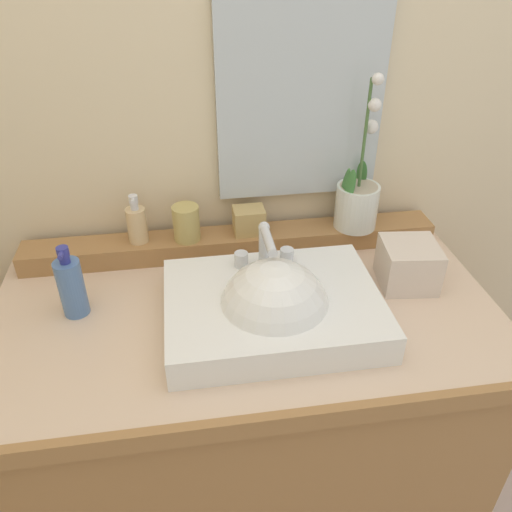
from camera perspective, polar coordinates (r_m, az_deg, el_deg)
name	(u,v)px	position (r m, az deg, el deg)	size (l,w,h in m)	color
wall_back	(221,69)	(1.37, -3.88, 20.07)	(2.76, 0.20, 2.64)	beige
vanity_cabinet	(248,432)	(1.50, -0.94, -18.99)	(1.16, 0.63, 0.89)	#A17140
back_ledge	(233,242)	(1.37, -2.57, 1.55)	(1.10, 0.10, 0.06)	#A17140
sink_basin	(273,311)	(1.13, 1.96, -6.11)	(0.47, 0.35, 0.27)	white
potted_plant	(357,199)	(1.38, 11.22, 6.26)	(0.11, 0.11, 0.41)	silver
soap_dispenser	(137,223)	(1.34, -13.14, 3.55)	(0.05, 0.05, 0.13)	#D8B784
tumbler_cup	(186,223)	(1.32, -7.77, 3.65)	(0.07, 0.07, 0.09)	tan
trinket_box	(249,221)	(1.35, -0.79, 3.97)	(0.08, 0.06, 0.07)	tan
lotion_bottle	(71,286)	(1.20, -19.88, -3.19)	(0.06, 0.06, 0.18)	#4F74AC
tissue_box	(408,264)	(1.29, 16.60, -0.90)	(0.13, 0.13, 0.11)	beige
mirror	(301,102)	(1.31, 5.03, 16.75)	(0.42, 0.02, 0.49)	silver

